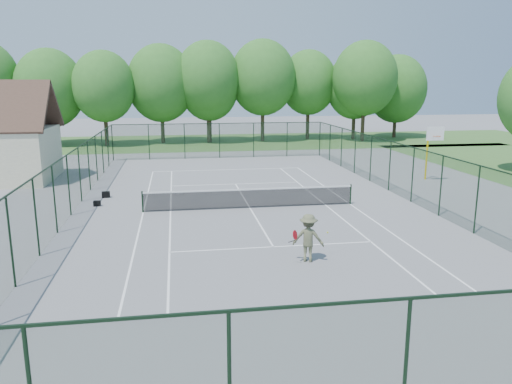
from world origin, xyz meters
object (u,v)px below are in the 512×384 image
basketball_goal (431,143)px  sports_bag_a (106,195)px  tennis_player (308,238)px  tennis_net (250,197)px

basketball_goal → sports_bag_a: basketball_goal is taller
sports_bag_a → tennis_player: bearing=-57.5°
basketball_goal → tennis_player: bearing=-131.3°
tennis_net → sports_bag_a: size_ratio=25.04×
basketball_goal → tennis_player: 18.21m
tennis_player → basketball_goal: bearing=48.7°
tennis_net → sports_bag_a: 8.64m
sports_bag_a → tennis_player: (8.74, -11.90, 0.72)m
tennis_net → tennis_player: tennis_player is taller
basketball_goal → tennis_player: size_ratio=2.04×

